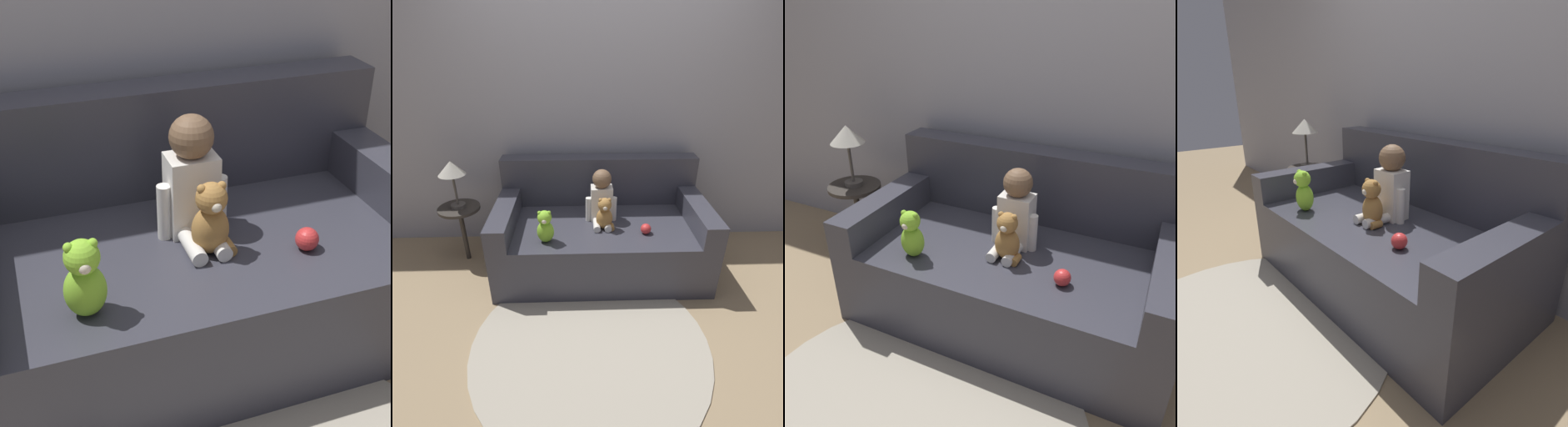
{
  "view_description": "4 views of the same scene",
  "coord_description": "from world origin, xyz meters",
  "views": [
    {
      "loc": [
        -0.58,
        -1.69,
        1.62
      ],
      "look_at": [
        -0.0,
        -0.0,
        0.54
      ],
      "focal_mm": 50.0,
      "sensor_mm": 36.0,
      "label": 1
    },
    {
      "loc": [
        -0.2,
        -2.43,
        1.81
      ],
      "look_at": [
        -0.12,
        -0.14,
        0.6
      ],
      "focal_mm": 28.0,
      "sensor_mm": 36.0,
      "label": 2
    },
    {
      "loc": [
        0.67,
        -1.8,
        1.66
      ],
      "look_at": [
        -0.16,
        -0.08,
        0.66
      ],
      "focal_mm": 35.0,
      "sensor_mm": 36.0,
      "label": 3
    },
    {
      "loc": [
        1.38,
        -1.24,
        1.2
      ],
      "look_at": [
        0.01,
        -0.11,
        0.52
      ],
      "focal_mm": 28.0,
      "sensor_mm": 36.0,
      "label": 4
    }
  ],
  "objects": [
    {
      "name": "toy_ball",
      "position": [
        0.33,
        -0.21,
        0.5
      ],
      "size": [
        0.08,
        0.08,
        0.08
      ],
      "color": "red",
      "rests_on": "couch"
    },
    {
      "name": "ground_plane",
      "position": [
        0.0,
        0.0,
        0.0
      ],
      "size": [
        12.0,
        12.0,
        0.0
      ],
      "primitive_type": "plane",
      "color": "#9E8460"
    },
    {
      "name": "wall_back",
      "position": [
        0.0,
        0.56,
        1.3
      ],
      "size": [
        8.0,
        0.05,
        2.6
      ],
      "color": "#93939E",
      "rests_on": "ground_plane"
    },
    {
      "name": "floor_rug",
      "position": [
        -0.13,
        -0.87,
        0.01
      ],
      "size": [
        1.58,
        1.58,
        0.01
      ],
      "color": "#B2A893",
      "rests_on": "ground_plane"
    },
    {
      "name": "person_baby",
      "position": [
        -0.0,
        0.03,
        0.65
      ],
      "size": [
        0.26,
        0.31,
        0.44
      ],
      "color": "white",
      "rests_on": "couch"
    },
    {
      "name": "couch",
      "position": [
        0.0,
        0.06,
        0.31
      ],
      "size": [
        1.73,
        0.95,
        0.89
      ],
      "color": "#383842",
      "rests_on": "ground_plane"
    },
    {
      "name": "side_table",
      "position": [
        -1.22,
        0.15,
        0.7
      ],
      "size": [
        0.35,
        0.35,
        0.94
      ],
      "color": "#332D28",
      "rests_on": "ground_plane"
    },
    {
      "name": "plush_toy_side",
      "position": [
        -0.44,
        -0.3,
        0.59
      ],
      "size": [
        0.13,
        0.12,
        0.26
      ],
      "color": "#8CD133",
      "rests_on": "couch"
    },
    {
      "name": "teddy_bear_brown",
      "position": [
        0.01,
        -0.12,
        0.58
      ],
      "size": [
        0.16,
        0.12,
        0.27
      ],
      "color": "#AD7A3D",
      "rests_on": "couch"
    }
  ]
}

